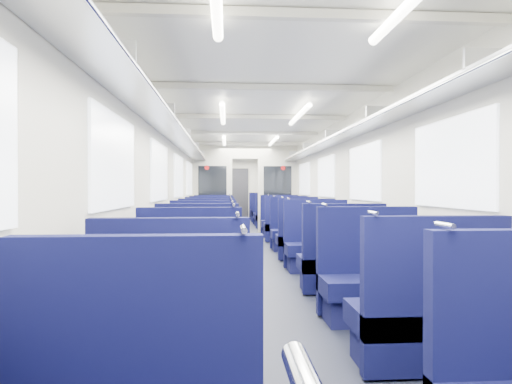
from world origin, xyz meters
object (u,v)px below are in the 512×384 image
object	(u,v)px
seat_4	(172,329)
seat_26	(218,212)
bulkhead	(245,187)
seat_14	(209,234)
seat_21	(271,218)
seat_15	(295,233)
seat_25	(265,213)
seat_11	(317,248)
end_door	(239,193)
seat_22	(216,215)
seat_9	(341,264)
seat_5	(426,321)
seat_8	(198,263)
seat_20	(215,218)
seat_18	(213,224)
seat_13	(305,240)
seat_12	(207,239)
seat_7	(371,284)
seat_23	(268,215)
seat_24	(217,213)
seat_16	(212,228)
seat_6	(188,288)
seat_19	(280,223)
seat_27	(262,211)
seat_10	(203,251)
seat_17	(285,227)

from	to	relation	value
seat_4	seat_26	world-z (taller)	same
bulkhead	seat_14	size ratio (longest dim) A/B	2.63
seat_21	seat_15	bearing A→B (deg)	-90.00
seat_15	seat_25	world-z (taller)	same
seat_4	seat_11	distance (m)	3.94
end_door	seat_21	xyz separation A→B (m)	(0.83, -4.77, -0.67)
seat_22	seat_26	xyz separation A→B (m)	(0.00, 2.32, 0.00)
seat_9	seat_14	size ratio (longest dim) A/B	1.00
seat_5	seat_26	xyz separation A→B (m)	(-1.66, 13.51, 0.00)
seat_8	seat_20	distance (m)	7.85
seat_4	seat_18	bearing A→B (deg)	90.00
seat_13	seat_9	bearing A→B (deg)	-90.00
seat_12	seat_14	world-z (taller)	same
seat_12	seat_18	bearing A→B (deg)	90.00
seat_5	seat_9	size ratio (longest dim) A/B	1.00
seat_20	seat_22	size ratio (longest dim) A/B	1.00
seat_7	seat_23	size ratio (longest dim) A/B	1.00
seat_4	seat_21	size ratio (longest dim) A/B	1.00
seat_11	end_door	bearing A→B (deg)	94.17
seat_22	seat_12	bearing A→B (deg)	-90.00
seat_21	seat_24	size ratio (longest dim) A/B	1.00
bulkhead	seat_16	xyz separation A→B (m)	(-0.83, -2.11, -0.91)
seat_5	seat_12	size ratio (longest dim) A/B	1.00
seat_14	seat_26	size ratio (longest dim) A/B	1.00
seat_6	seat_9	bearing A→B (deg)	33.78
bulkhead	seat_21	xyz separation A→B (m)	(0.83, 1.16, -0.91)
seat_7	seat_20	world-z (taller)	same
seat_20	seat_19	bearing A→B (deg)	-52.62
seat_5	seat_27	distance (m)	13.58
seat_27	seat_18	bearing A→B (deg)	-106.28
seat_10	seat_21	size ratio (longest dim) A/B	1.00
end_door	seat_20	world-z (taller)	end_door
seat_11	seat_21	xyz separation A→B (m)	(0.00, 6.60, 0.00)
seat_8	seat_16	world-z (taller)	same
seat_17	seat_18	bearing A→B (deg)	150.72
seat_14	seat_16	distance (m)	1.24
end_door	seat_14	xyz separation A→B (m)	(-0.83, -9.28, -0.67)
seat_18	seat_23	world-z (taller)	same
seat_13	end_door	bearing A→B (deg)	94.56
seat_6	seat_10	distance (m)	2.30
seat_12	seat_11	bearing A→B (deg)	-35.35
seat_15	seat_23	world-z (taller)	same
seat_4	seat_19	size ratio (longest dim) A/B	1.00
seat_27	seat_25	bearing A→B (deg)	-90.00
seat_6	seat_17	xyz separation A→B (m)	(1.66, 5.91, 0.00)
seat_8	seat_12	size ratio (longest dim) A/B	1.00
seat_7	seat_8	xyz separation A→B (m)	(-1.66, 1.23, 0.00)
seat_17	seat_20	world-z (taller)	same
end_door	seat_25	size ratio (longest dim) A/B	1.88
seat_22	end_door	bearing A→B (deg)	77.30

